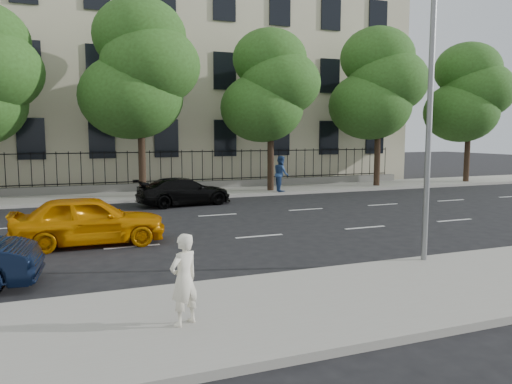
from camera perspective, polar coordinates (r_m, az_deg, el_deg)
ground at (r=13.83m, az=4.28°, el=-7.04°), size 120.00×120.00×0.00m
near_sidewalk at (r=10.49m, az=14.06°, el=-11.29°), size 60.00×4.00×0.15m
far_sidewalk at (r=26.92m, az=-8.84°, el=-0.21°), size 60.00×4.00×0.15m
lane_markings at (r=18.12m, az=-2.30°, el=-3.71°), size 49.60×4.62×0.01m
masonry_building at (r=35.97m, az=-12.40°, el=15.73°), size 34.60×12.11×18.50m
iron_fence at (r=28.51m, az=-9.62°, el=1.31°), size 30.00×0.50×2.20m
street_light at (r=13.42m, az=17.93°, el=14.38°), size 0.25×3.32×8.05m
tree_c at (r=25.92m, az=-13.12°, el=13.47°), size 5.89×5.50×9.80m
tree_d at (r=27.80m, az=1.65°, el=11.98°), size 5.34×4.94×8.84m
tree_e at (r=31.25m, az=13.79°, el=11.87°), size 5.71×5.31×9.46m
tree_f at (r=35.71m, az=23.13°, el=10.35°), size 5.52×5.12×9.01m
yellow_taxi at (r=15.49m, az=-18.55°, el=-3.06°), size 4.44×1.91×1.49m
black_sedan at (r=23.12m, az=-8.20°, el=0.06°), size 4.57×2.35×1.27m
woman_near at (r=8.35m, az=-8.25°, el=-9.86°), size 0.66×0.59×1.52m
pedestrian_far at (r=26.99m, az=2.90°, el=2.11°), size 0.89×1.06×1.94m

